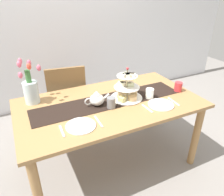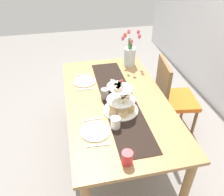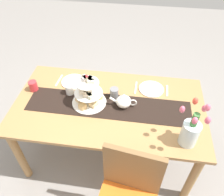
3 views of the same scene
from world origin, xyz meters
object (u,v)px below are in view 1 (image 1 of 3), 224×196
(knife_right, at_px, (174,101))
(dinner_plate_right, at_px, (161,105))
(mug_white_text, at_px, (150,94))
(mug_orange, at_px, (178,87))
(dinner_plate_left, at_px, (81,126))
(knife_left, at_px, (98,121))
(fork_right, at_px, (147,108))
(mug_grey, at_px, (111,103))
(tiered_cake_stand, at_px, (127,88))
(teapot, at_px, (97,99))
(dining_table, at_px, (110,111))
(fork_left, at_px, (62,131))
(chair_left, at_px, (67,97))
(tulip_vase, at_px, (31,89))

(knife_right, bearing_deg, dinner_plate_right, 180.00)
(mug_white_text, xyz_separation_m, mug_orange, (0.35, -0.00, 0.00))
(knife_right, bearing_deg, dinner_plate_left, 180.00)
(knife_left, relative_size, fork_right, 1.13)
(mug_white_text, distance_m, mug_orange, 0.35)
(dinner_plate_right, xyz_separation_m, mug_grey, (-0.42, 0.15, 0.05))
(tiered_cake_stand, relative_size, teapot, 1.28)
(dinner_plate_left, bearing_deg, knife_left, 0.00)
(teapot, relative_size, fork_right, 1.59)
(tiered_cake_stand, distance_m, mug_white_text, 0.22)
(dining_table, height_order, teapot, teapot)
(dinner_plate_right, bearing_deg, knife_left, 180.00)
(teapot, relative_size, mug_orange, 2.51)
(tiered_cake_stand, xyz_separation_m, mug_orange, (0.54, -0.09, -0.05))
(dinner_plate_right, height_order, fork_right, dinner_plate_right)
(fork_left, height_order, knife_right, same)
(fork_right, height_order, mug_orange, mug_orange)
(fork_left, distance_m, knife_right, 1.04)
(dining_table, distance_m, chair_left, 0.74)
(dinner_plate_left, bearing_deg, fork_left, 180.00)
(knife_right, bearing_deg, mug_orange, 40.62)
(knife_right, xyz_separation_m, mug_white_text, (-0.16, 0.16, 0.04))
(dinner_plate_right, bearing_deg, dinner_plate_left, 180.00)
(chair_left, xyz_separation_m, knife_right, (0.77, -0.94, 0.22))
(teapot, bearing_deg, fork_right, -34.22)
(fork_left, relative_size, fork_right, 1.00)
(tiered_cake_stand, xyz_separation_m, knife_right, (0.35, -0.25, -0.10))
(mug_grey, relative_size, mug_white_text, 1.00)
(mug_white_text, bearing_deg, fork_right, -129.24)
(tulip_vase, relative_size, knife_left, 2.36)
(mug_grey, bearing_deg, mug_orange, 0.56)
(chair_left, distance_m, dinner_plate_left, 0.97)
(dinner_plate_left, xyz_separation_m, knife_right, (0.89, 0.00, -0.00))
(dining_table, bearing_deg, mug_orange, -7.26)
(chair_left, xyz_separation_m, tulip_vase, (-0.40, -0.38, 0.36))
(tulip_vase, xyz_separation_m, mug_grey, (0.60, -0.40, -0.08))
(chair_left, relative_size, tiered_cake_stand, 2.99)
(tulip_vase, relative_size, knife_right, 2.36)
(tulip_vase, distance_m, mug_white_text, 1.08)
(tulip_vase, relative_size, mug_grey, 4.22)
(chair_left, distance_m, teapot, 0.75)
(dinner_plate_left, distance_m, knife_right, 0.89)
(fork_left, relative_size, knife_right, 0.88)
(mug_white_text, bearing_deg, knife_right, -45.12)
(tulip_vase, distance_m, fork_right, 1.04)
(dinner_plate_right, xyz_separation_m, mug_white_text, (-0.01, 0.16, 0.04))
(teapot, bearing_deg, knife_right, -20.85)
(dining_table, distance_m, dinner_plate_left, 0.45)
(dining_table, xyz_separation_m, tiered_cake_stand, (0.17, -0.00, 0.20))
(dining_table, bearing_deg, mug_grey, -109.19)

